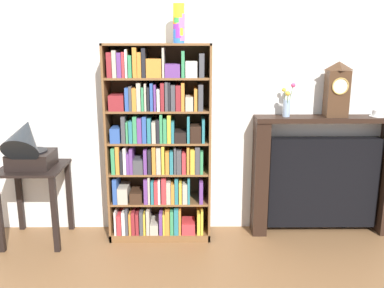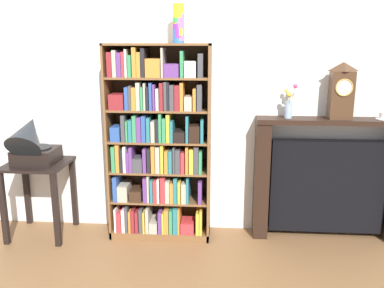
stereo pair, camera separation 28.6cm
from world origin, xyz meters
The scene contains 10 objects.
ground_plane centered at (0.00, 0.00, -0.01)m, with size 8.26×6.40×0.02m, color brown.
wall_back centered at (0.19, 0.31, 1.30)m, with size 5.26×0.08×2.60m, color silver.
bookshelf centered at (-0.01, 0.10, 0.78)m, with size 0.85×0.31×1.64m.
cup_stack centered at (0.17, 0.08, 1.78)m, with size 0.09×0.09×0.30m.
side_table_left centered at (-1.04, 0.03, 0.49)m, with size 0.51×0.48×0.65m.
gramophone centered at (-1.04, -0.04, 0.86)m, with size 0.34×0.47×0.49m.
fireplace_mantel centered at (1.42, 0.18, 0.51)m, with size 1.23×0.22×1.04m.
mantel_clock centered at (1.46, 0.16, 1.27)m, with size 0.18×0.14×0.45m.
flower_vase centered at (1.06, 0.16, 1.16)m, with size 0.10×0.12×0.28m.
teacup_with_saucer centered at (1.82, 0.16, 1.07)m, with size 0.13×0.13×0.05m.
Camera 2 is at (0.53, -3.24, 1.64)m, focal length 38.88 mm.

